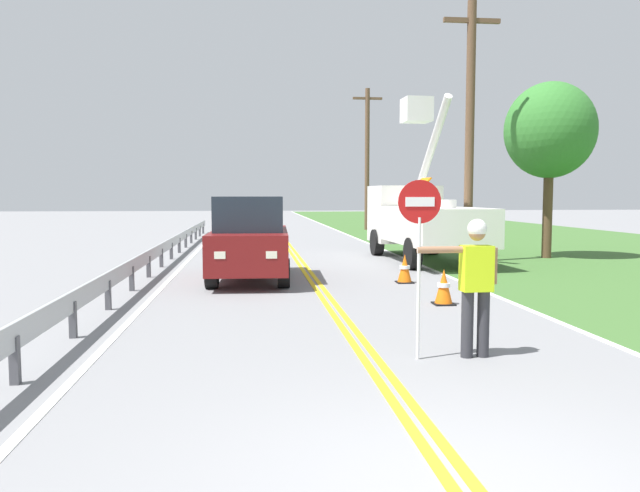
{
  "coord_description": "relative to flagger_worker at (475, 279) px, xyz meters",
  "views": [
    {
      "loc": [
        -1.53,
        -4.07,
        2.14
      ],
      "look_at": [
        -0.28,
        7.16,
        1.2
      ],
      "focal_mm": 34.61,
      "sensor_mm": 36.0,
      "label": 1
    }
  ],
  "objects": [
    {
      "name": "roadside_tree_verge",
      "position": [
        7.06,
        12.18,
        3.22
      ],
      "size": [
        3.0,
        3.0,
        5.9
      ],
      "color": "brown",
      "rests_on": "ground"
    },
    {
      "name": "utility_bucket_truck",
      "position": [
        2.61,
        12.03,
        0.36
      ],
      "size": [
        2.67,
        6.89,
        5.36
      ],
      "color": "white",
      "rests_on": "ground"
    },
    {
      "name": "centerline_yellow_right",
      "position": [
        -1.29,
        16.34,
        -1.04
      ],
      "size": [
        0.11,
        110.0,
        0.01
      ],
      "primitive_type": "cube",
      "color": "yellow",
      "rests_on": "ground"
    },
    {
      "name": "traffic_cone_mid",
      "position": [
        0.79,
        6.85,
        -0.71
      ],
      "size": [
        0.4,
        0.4,
        0.7
      ],
      "color": "orange",
      "rests_on": "ground"
    },
    {
      "name": "guardrail_left_shoulder",
      "position": [
        -5.58,
        12.0,
        -0.53
      ],
      "size": [
        0.1,
        32.0,
        0.71
      ],
      "color": "#9EA0A3",
      "rests_on": "ground"
    },
    {
      "name": "oncoming_suv_nearest",
      "position": [
        -2.95,
        7.83,
        0.01
      ],
      "size": [
        2.06,
        4.67,
        2.1
      ],
      "color": "maroon",
      "rests_on": "ground"
    },
    {
      "name": "flagger_worker",
      "position": [
        0.0,
        0.0,
        0.0
      ],
      "size": [
        1.09,
        0.25,
        1.83
      ],
      "color": "#2D2D33",
      "rests_on": "ground"
    },
    {
      "name": "traffic_cone_lead",
      "position": [
        0.81,
        3.85,
        -0.71
      ],
      "size": [
        0.4,
        0.4,
        0.7
      ],
      "color": "orange",
      "rests_on": "ground"
    },
    {
      "name": "utility_pole_mid",
      "position": [
        4.15,
        29.67,
        3.43
      ],
      "size": [
        1.8,
        0.28,
        8.58
      ],
      "color": "brown",
      "rests_on": "ground"
    },
    {
      "name": "centerline_yellow_left",
      "position": [
        -1.47,
        16.34,
        -1.04
      ],
      "size": [
        0.11,
        110.0,
        0.01
      ],
      "primitive_type": "cube",
      "color": "yellow",
      "rests_on": "ground"
    },
    {
      "name": "edge_line_right",
      "position": [
        2.22,
        16.34,
        -1.04
      ],
      "size": [
        0.12,
        110.0,
        0.01
      ],
      "primitive_type": "cube",
      "color": "silver",
      "rests_on": "ground"
    },
    {
      "name": "edge_line_left",
      "position": [
        -4.98,
        16.34,
        -1.04
      ],
      "size": [
        0.12,
        110.0,
        0.01
      ],
      "primitive_type": "cube",
      "color": "silver",
      "rests_on": "ground"
    },
    {
      "name": "grass_verge_right",
      "position": [
        10.22,
        16.34,
        -1.04
      ],
      "size": [
        16.0,
        110.0,
        0.01
      ],
      "primitive_type": "cube",
      "color": "#3D662D",
      "rests_on": "ground"
    },
    {
      "name": "stop_sign_paddle",
      "position": [
        -0.77,
        -0.02,
        0.66
      ],
      "size": [
        0.56,
        0.04,
        2.33
      ],
      "color": "silver",
      "rests_on": "ground"
    },
    {
      "name": "utility_pole_near",
      "position": [
        3.93,
        11.2,
        3.2
      ],
      "size": [
        1.8,
        0.28,
        8.12
      ],
      "color": "brown",
      "rests_on": "ground"
    }
  ]
}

